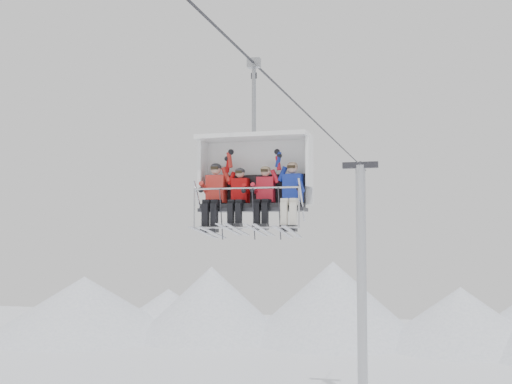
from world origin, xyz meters
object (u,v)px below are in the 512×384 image
(chairlift_carrier, at_px, (255,173))
(skier_far_right, at_px, (292,193))
(skier_center_right, at_px, (265,195))
(skier_far_left, at_px, (215,194))
(skier_center_left, at_px, (239,196))
(lift_tower_right, at_px, (362,299))

(chairlift_carrier, relative_size, skier_far_right, 2.36)
(skier_far_right, bearing_deg, skier_center_right, -179.16)
(skier_far_left, xyz_separation_m, skier_center_left, (0.59, -0.02, -0.06))
(chairlift_carrier, height_order, skier_far_right, chairlift_carrier)
(lift_tower_right, distance_m, skier_center_left, 22.80)
(lift_tower_right, height_order, skier_far_left, lift_tower_right)
(skier_far_left, bearing_deg, skier_far_right, -0.10)
(lift_tower_right, distance_m, skier_far_right, 22.82)
(skier_center_right, bearing_deg, skier_center_left, -179.72)
(chairlift_carrier, relative_size, skier_far_left, 2.31)
(skier_center_right, bearing_deg, chairlift_carrier, 133.65)
(skier_center_left, bearing_deg, skier_center_right, 0.28)
(skier_far_left, height_order, skier_center_left, skier_far_left)
(lift_tower_right, height_order, chairlift_carrier, lift_tower_right)
(chairlift_carrier, xyz_separation_m, skier_center_left, (-0.30, -0.32, -0.54))
(skier_far_right, bearing_deg, skier_far_left, 179.90)
(lift_tower_right, height_order, skier_far_right, lift_tower_right)
(lift_tower_right, distance_m, skier_center_right, 22.80)
(skier_far_left, relative_size, skier_far_right, 1.02)
(chairlift_carrier, distance_m, skier_center_right, 0.69)
(skier_center_left, xyz_separation_m, skier_far_right, (1.24, 0.01, 0.04))
(skier_far_left, height_order, skier_far_right, skier_far_left)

